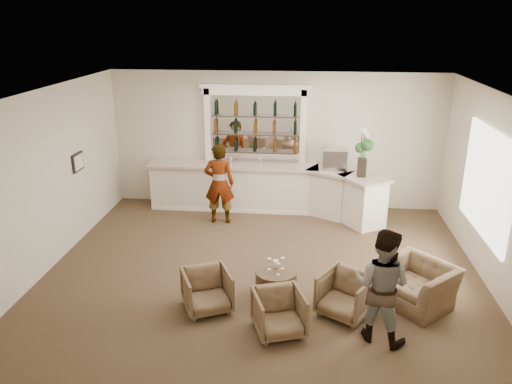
# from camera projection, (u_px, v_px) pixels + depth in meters

# --- Properties ---
(ground) EXTENTS (8.00, 8.00, 0.00)m
(ground) POSITION_uv_depth(u_px,v_px,m) (263.00, 270.00, 9.39)
(ground) COLOR brown
(ground) RESTS_ON ground
(room_shell) EXTENTS (8.04, 7.02, 3.32)m
(room_shell) POSITION_uv_depth(u_px,v_px,m) (275.00, 140.00, 9.25)
(room_shell) COLOR beige
(room_shell) RESTS_ON ground
(bar_counter) EXTENTS (5.72, 1.80, 1.14)m
(bar_counter) POSITION_uv_depth(u_px,v_px,m) (267.00, 189.00, 12.02)
(bar_counter) COLOR white
(bar_counter) RESTS_ON ground
(back_bar_alcove) EXTENTS (2.64, 0.25, 3.00)m
(back_bar_alcove) POSITION_uv_depth(u_px,v_px,m) (255.00, 125.00, 11.95)
(back_bar_alcove) COLOR white
(back_bar_alcove) RESTS_ON ground
(cocktail_table) EXTENTS (0.70, 0.70, 0.50)m
(cocktail_table) POSITION_uv_depth(u_px,v_px,m) (276.00, 284.00, 8.40)
(cocktail_table) COLOR brown
(cocktail_table) RESTS_ON ground
(sommelier) EXTENTS (0.70, 0.48, 1.86)m
(sommelier) POSITION_uv_depth(u_px,v_px,m) (219.00, 184.00, 11.27)
(sommelier) COLOR gray
(sommelier) RESTS_ON ground
(guest) EXTENTS (1.05, 0.96, 1.75)m
(guest) POSITION_uv_depth(u_px,v_px,m) (381.00, 286.00, 7.14)
(guest) COLOR gray
(guest) RESTS_ON ground
(armchair_left) EXTENTS (0.97, 0.98, 0.68)m
(armchair_left) POSITION_uv_depth(u_px,v_px,m) (207.00, 291.00, 8.03)
(armchair_left) COLOR brown
(armchair_left) RESTS_ON ground
(armchair_center) EXTENTS (0.92, 0.93, 0.67)m
(armchair_center) POSITION_uv_depth(u_px,v_px,m) (279.00, 313.00, 7.44)
(armchair_center) COLOR brown
(armchair_center) RESTS_ON ground
(armchair_right) EXTENTS (1.04, 1.05, 0.70)m
(armchair_right) POSITION_uv_depth(u_px,v_px,m) (346.00, 295.00, 7.89)
(armchair_right) COLOR brown
(armchair_right) RESTS_ON ground
(armchair_far) EXTENTS (1.47, 1.48, 0.72)m
(armchair_far) POSITION_uv_depth(u_px,v_px,m) (416.00, 284.00, 8.18)
(armchair_far) COLOR brown
(armchair_far) RESTS_ON ground
(espresso_machine) EXTENTS (0.56, 0.48, 0.48)m
(espresso_machine) POSITION_uv_depth(u_px,v_px,m) (334.00, 159.00, 11.54)
(espresso_machine) COLOR #B2B2B6
(espresso_machine) RESTS_ON bar_counter
(flower_vase) EXTENTS (0.29, 0.29, 1.10)m
(flower_vase) POSITION_uv_depth(u_px,v_px,m) (363.00, 149.00, 10.89)
(flower_vase) COLOR black
(flower_vase) RESTS_ON bar_counter
(wine_glass_bar_left) EXTENTS (0.07, 0.07, 0.21)m
(wine_glass_bar_left) POSITION_uv_depth(u_px,v_px,m) (231.00, 162.00, 11.81)
(wine_glass_bar_left) COLOR white
(wine_glass_bar_left) RESTS_ON bar_counter
(wine_glass_bar_right) EXTENTS (0.07, 0.07, 0.21)m
(wine_glass_bar_right) POSITION_uv_depth(u_px,v_px,m) (260.00, 162.00, 11.82)
(wine_glass_bar_right) COLOR white
(wine_glass_bar_right) RESTS_ON bar_counter
(wine_glass_tbl_a) EXTENTS (0.07, 0.07, 0.21)m
(wine_glass_tbl_a) POSITION_uv_depth(u_px,v_px,m) (269.00, 264.00, 8.32)
(wine_glass_tbl_a) COLOR white
(wine_glass_tbl_a) RESTS_ON cocktail_table
(wine_glass_tbl_b) EXTENTS (0.07, 0.07, 0.21)m
(wine_glass_tbl_b) POSITION_uv_depth(u_px,v_px,m) (282.00, 263.00, 8.35)
(wine_glass_tbl_b) COLOR white
(wine_glass_tbl_b) RESTS_ON cocktail_table
(wine_glass_tbl_c) EXTENTS (0.07, 0.07, 0.21)m
(wine_glass_tbl_c) POSITION_uv_depth(u_px,v_px,m) (278.00, 269.00, 8.16)
(wine_glass_tbl_c) COLOR white
(wine_glass_tbl_c) RESTS_ON cocktail_table
(napkin_holder) EXTENTS (0.08, 0.08, 0.12)m
(napkin_holder) POSITION_uv_depth(u_px,v_px,m) (276.00, 264.00, 8.43)
(napkin_holder) COLOR white
(napkin_holder) RESTS_ON cocktail_table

